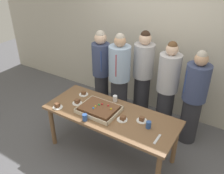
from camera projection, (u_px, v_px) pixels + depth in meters
The scene contains 18 objects.
ground_plane at pixel (111, 152), 3.88m from camera, with size 12.00×12.00×0.00m, color #5B5B60.
interior_back_panel at pixel (158, 35), 4.32m from camera, with size 8.00×0.12×3.00m, color beige.
party_table at pixel (111, 118), 3.55m from camera, with size 1.97×0.80×0.75m.
sheet_cake at pixel (99, 109), 3.54m from camera, with size 0.58×0.46×0.11m.
plated_slice_near_left at pixel (57, 106), 3.63m from camera, with size 0.15×0.15×0.07m.
plated_slice_near_right at pixel (77, 102), 3.73m from camera, with size 0.15×0.15×0.07m.
plated_slice_far_left at pixel (142, 120), 3.35m from camera, with size 0.15×0.15×0.07m.
plated_slice_far_right at pixel (84, 94), 3.96m from camera, with size 0.15×0.15×0.06m.
plated_slice_center_front at pixel (123, 119), 3.37m from camera, with size 0.15×0.15×0.06m.
drink_cup_nearest at pixel (85, 117), 3.35m from camera, with size 0.07×0.07×0.10m, color #2D5199.
drink_cup_middle at pixel (115, 99), 3.77m from camera, with size 0.07×0.07×0.10m, color white.
drink_cup_far_end at pixel (149, 125), 3.21m from camera, with size 0.07×0.07×0.10m, color #2D5199.
cake_server_utensil at pixel (157, 139), 3.03m from camera, with size 0.03×0.20×0.01m, color silver.
person_serving_front at pixel (101, 73), 4.39m from camera, with size 0.32×0.32×1.66m.
person_green_shirt_behind at pixel (167, 88), 3.97m from camera, with size 0.35×0.35×1.65m.
person_striped_tie_right at pixel (194, 98), 3.75m from camera, with size 0.37×0.37×1.60m.
person_far_right_suit at pixel (119, 81), 4.12m from camera, with size 0.36×0.36×1.71m.
person_left_edge_reaching at pixel (143, 77), 4.25m from camera, with size 0.35×0.35×1.71m.
Camera 1 is at (1.53, -2.41, 2.82)m, focal length 38.83 mm.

